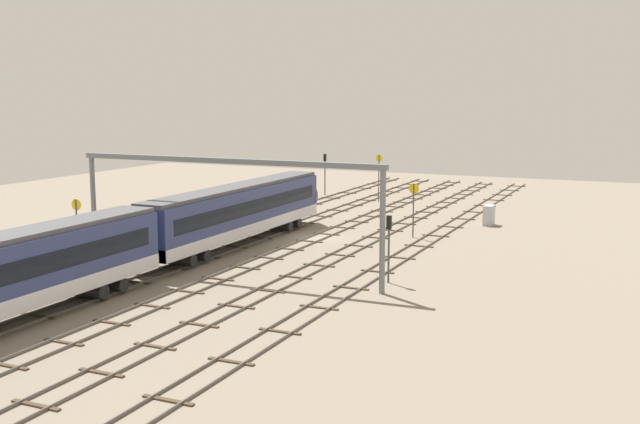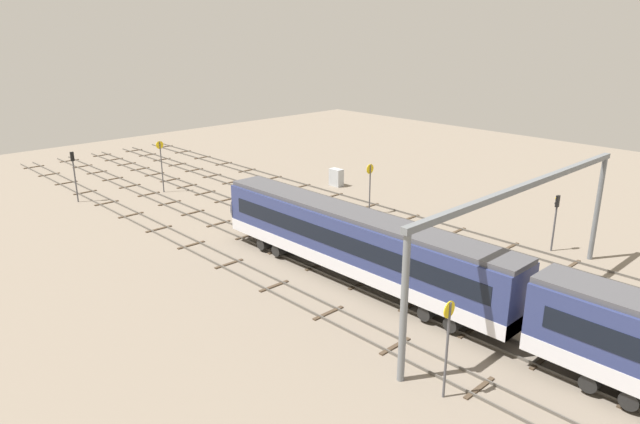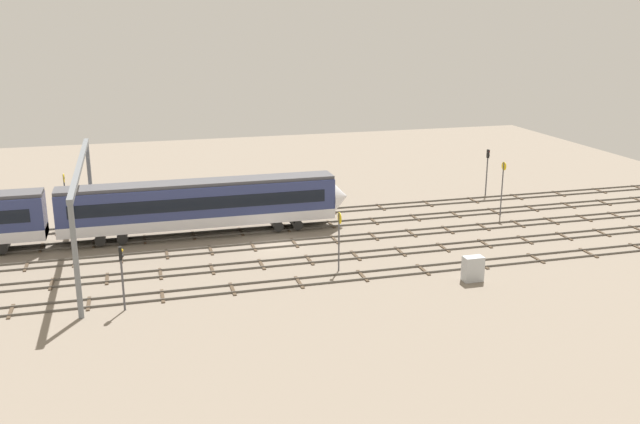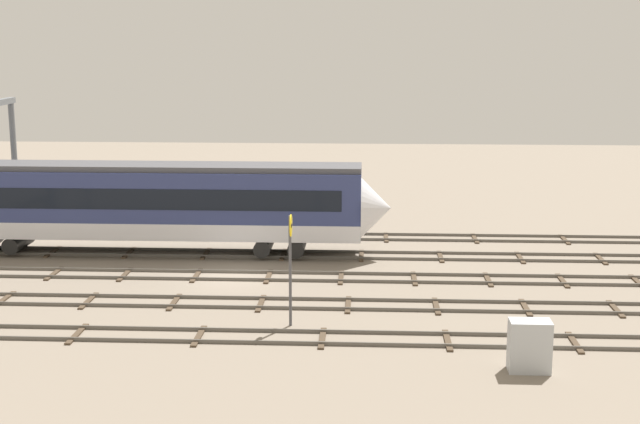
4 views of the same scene
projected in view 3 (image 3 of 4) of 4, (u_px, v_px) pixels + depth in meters
name	position (u px, v px, depth m)	size (l,w,h in m)	color
ground_plane	(274.00, 245.00, 59.38)	(109.36, 109.36, 0.00)	gray
track_near_foreground	(299.00, 282.00, 51.04)	(93.36, 2.40, 0.16)	#59544C
track_second_near	(286.00, 262.00, 55.20)	(93.36, 2.40, 0.16)	#59544C
track_middle	(274.00, 245.00, 59.36)	(93.36, 2.40, 0.16)	#59544C
track_with_train	(264.00, 229.00, 63.52)	(93.36, 2.40, 0.16)	#59544C
track_far_background	(255.00, 216.00, 67.68)	(93.36, 2.40, 0.16)	#59544C
train	(58.00, 216.00, 58.34)	(50.40, 3.24, 4.80)	navy
overhead_gantry	(81.00, 185.00, 53.79)	(0.40, 22.91, 8.00)	slate
speed_sign_near_foreground	(339.00, 233.00, 52.64)	(0.14, 0.90, 4.68)	#4C4C51
speed_sign_mid_trackside	(503.00, 182.00, 67.04)	(0.14, 0.81, 5.39)	#4C4C51
speed_sign_far_trackside	(65.00, 193.00, 64.07)	(0.14, 0.81, 4.95)	#4C4C51
signal_light_trackside_approach	(487.00, 166.00, 75.08)	(0.31, 0.32, 5.02)	#4C4C51
signal_light_trackside_departure	(122.00, 269.00, 45.56)	(0.31, 0.32, 4.45)	#4C4C51
relay_cabinet	(473.00, 269.00, 51.22)	(1.49, 0.87, 1.88)	#B2B7BC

